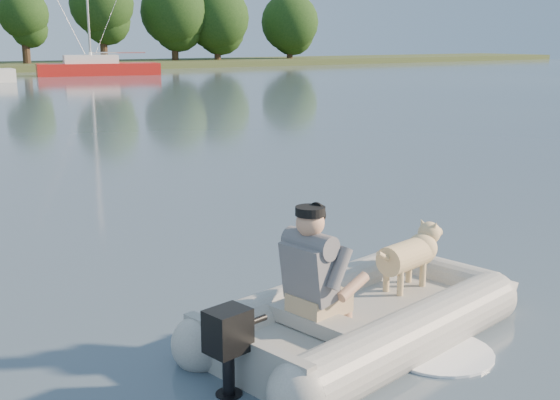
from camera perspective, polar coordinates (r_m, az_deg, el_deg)
water at (r=8.00m, az=7.77°, el=-7.78°), size 160.00×160.00×0.00m
dinghy at (r=6.86m, az=7.18°, el=-5.65°), size 5.61×4.47×1.48m
man at (r=6.29m, az=2.57°, el=-5.44°), size 0.89×0.81×1.16m
dog at (r=7.45m, az=10.15°, el=-4.91°), size 1.05×0.54×0.67m
outboard_motor at (r=5.78m, az=-4.22°, el=-12.56°), size 0.50×0.39×0.84m
sailboat at (r=57.20m, az=-14.62°, el=10.34°), size 9.56×4.64×12.63m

